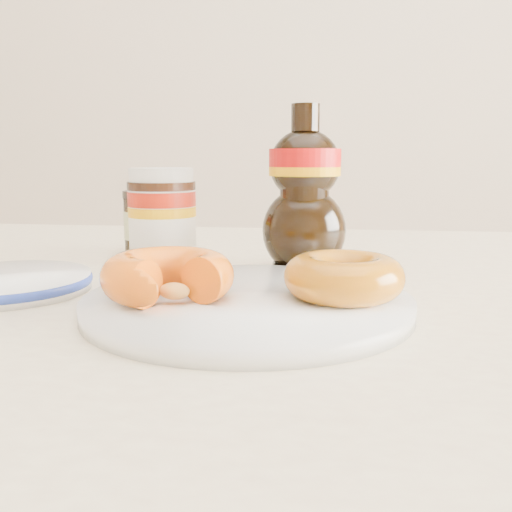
# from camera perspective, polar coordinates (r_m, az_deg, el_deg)

# --- Properties ---
(dining_table) EXTENTS (1.40, 0.90, 0.75)m
(dining_table) POSITION_cam_1_polar(r_m,az_deg,el_deg) (0.54, -4.53, -11.88)
(dining_table) COLOR beige
(dining_table) RESTS_ON ground
(plate) EXTENTS (0.25, 0.25, 0.01)m
(plate) POSITION_cam_1_polar(r_m,az_deg,el_deg) (0.44, -0.85, -4.71)
(plate) COLOR white
(plate) RESTS_ON dining_table
(donut_bitten) EXTENTS (0.13, 0.13, 0.03)m
(donut_bitten) POSITION_cam_1_polar(r_m,az_deg,el_deg) (0.43, -8.80, -1.95)
(donut_bitten) COLOR orange
(donut_bitten) RESTS_ON plate
(donut_whole) EXTENTS (0.09, 0.09, 0.03)m
(donut_whole) POSITION_cam_1_polar(r_m,az_deg,el_deg) (0.44, 8.77, -2.05)
(donut_whole) COLOR #AF670B
(donut_whole) RESTS_ON plate
(nutella_jar) EXTENTS (0.08, 0.08, 0.11)m
(nutella_jar) POSITION_cam_1_polar(r_m,az_deg,el_deg) (0.64, -9.36, 4.34)
(nutella_jar) COLOR white
(nutella_jar) RESTS_ON dining_table
(syrup_bottle) EXTENTS (0.11, 0.10, 0.17)m
(syrup_bottle) POSITION_cam_1_polar(r_m,az_deg,el_deg) (0.60, 4.87, 6.73)
(syrup_bottle) COLOR black
(syrup_bottle) RESTS_ON dining_table
(dark_jar) EXTENTS (0.05, 0.05, 0.08)m
(dark_jar) POSITION_cam_1_polar(r_m,az_deg,el_deg) (0.72, -11.21, 3.31)
(dark_jar) COLOR black
(dark_jar) RESTS_ON dining_table
(blue_rim_saucer) EXTENTS (0.15, 0.15, 0.02)m
(blue_rim_saucer) POSITION_cam_1_polar(r_m,az_deg,el_deg) (0.55, -23.69, -2.42)
(blue_rim_saucer) COLOR white
(blue_rim_saucer) RESTS_ON dining_table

